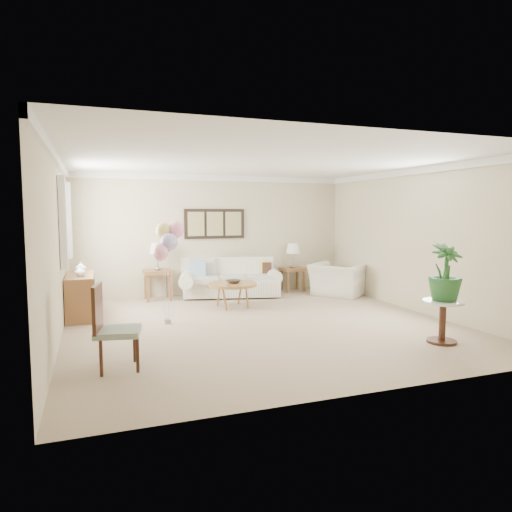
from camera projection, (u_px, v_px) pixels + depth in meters
The scene contains 18 objects.
ground_plane at pixel (262, 324), 7.36m from camera, with size 6.00×6.00×0.00m, color tan.
room_shell at pixel (253, 223), 7.25m from camera, with size 6.04×6.04×2.60m.
wall_art_triptych at pixel (215, 224), 9.99m from camera, with size 1.35×0.06×0.65m.
sofa at pixel (231, 281), 9.81m from camera, with size 2.40×1.26×0.82m.
end_table_left at pixel (158, 275), 9.38m from camera, with size 0.57×0.52×0.62m.
end_table_right at pixel (293, 271), 10.44m from camera, with size 0.50×0.45×0.54m.
lamp_left at pixel (157, 249), 9.33m from camera, with size 0.32×0.32×0.56m.
lamp_right at pixel (293, 249), 10.39m from camera, with size 0.31×0.31×0.55m.
coffee_table at pixel (233, 285), 8.64m from camera, with size 0.92×0.92×0.47m.
decor_bowl at pixel (234, 282), 8.60m from camera, with size 0.26×0.26×0.06m, color #322620.
armchair at pixel (338, 280), 9.89m from camera, with size 1.06×0.93×0.69m, color #F2E9CF.
side_table at pixel (443, 311), 6.28m from camera, with size 0.55×0.55×0.59m.
potted_plant at pixel (445, 272), 6.22m from camera, with size 0.44×0.44×0.79m, color #225229.
accent_chair at pixel (111, 325), 5.19m from camera, with size 0.57×0.57×1.00m.
credenza at pixel (80, 296), 7.80m from camera, with size 0.46×1.20×0.74m.
vase_white at pixel (80, 271), 7.54m from camera, with size 0.17×0.17×0.18m, color silver.
vase_sage at pixel (81, 267), 7.98m from camera, with size 0.19×0.19×0.20m, color #9FB092.
balloon_cluster at pixel (168, 240), 7.25m from camera, with size 0.53×0.42×1.67m.
Camera 1 is at (-2.52, -6.77, 1.80)m, focal length 32.00 mm.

